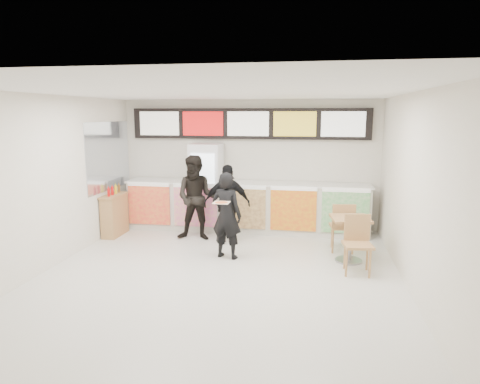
% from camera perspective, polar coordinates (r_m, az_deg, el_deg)
% --- Properties ---
extents(floor, '(7.00, 7.00, 0.00)m').
position_cam_1_polar(floor, '(7.09, -3.20, -11.75)').
color(floor, beige).
rests_on(floor, ground).
extents(ceiling, '(7.00, 7.00, 0.00)m').
position_cam_1_polar(ceiling, '(6.58, -3.47, 13.24)').
color(ceiling, white).
rests_on(ceiling, wall_back).
extents(wall_back, '(6.00, 0.00, 6.00)m').
position_cam_1_polar(wall_back, '(10.08, 1.18, 3.70)').
color(wall_back, silver).
rests_on(wall_back, floor).
extents(wall_left, '(0.00, 7.00, 7.00)m').
position_cam_1_polar(wall_left, '(7.91, -25.03, 0.89)').
color(wall_left, silver).
rests_on(wall_left, floor).
extents(wall_right, '(0.00, 7.00, 7.00)m').
position_cam_1_polar(wall_right, '(6.68, 22.63, -0.51)').
color(wall_right, silver).
rests_on(wall_right, floor).
extents(service_counter, '(5.56, 0.77, 1.14)m').
position_cam_1_polar(service_counter, '(9.83, 0.80, -1.95)').
color(service_counter, silver).
rests_on(service_counter, floor).
extents(menu_board, '(5.50, 0.14, 0.70)m').
position_cam_1_polar(menu_board, '(9.93, 1.12, 9.09)').
color(menu_board, black).
rests_on(menu_board, wall_back).
extents(drinks_fridge, '(0.70, 0.67, 2.00)m').
position_cam_1_polar(drinks_fridge, '(9.95, -4.50, 0.68)').
color(drinks_fridge, white).
rests_on(drinks_fridge, floor).
extents(mirror_panel, '(0.01, 2.00, 1.50)m').
position_cam_1_polar(mirror_panel, '(9.96, -17.08, 4.61)').
color(mirror_panel, '#B2B7BF').
rests_on(mirror_panel, wall_left).
extents(customer_main, '(0.68, 0.53, 1.63)m').
position_cam_1_polar(customer_main, '(7.94, -1.80, -3.14)').
color(customer_main, black).
rests_on(customer_main, floor).
extents(customer_left, '(0.91, 0.73, 1.82)m').
position_cam_1_polar(customer_left, '(9.14, -5.83, -0.80)').
color(customer_left, black).
rests_on(customer_left, floor).
extents(customer_mid, '(1.02, 0.56, 1.65)m').
position_cam_1_polar(customer_mid, '(8.91, -1.76, -1.59)').
color(customer_mid, black).
rests_on(customer_mid, floor).
extents(pizza_slice, '(0.36, 0.36, 0.02)m').
position_cam_1_polar(pizza_slice, '(7.44, -2.51, -1.37)').
color(pizza_slice, beige).
rests_on(pizza_slice, customer_main).
extents(cafe_table, '(0.75, 1.73, 0.98)m').
position_cam_1_polar(cafe_table, '(8.05, 14.43, -5.05)').
color(cafe_table, '#AD794F').
rests_on(cafe_table, floor).
extents(condiment_ledge, '(0.33, 0.82, 1.10)m').
position_cam_1_polar(condiment_ledge, '(9.90, -16.37, -2.89)').
color(condiment_ledge, '#AD794F').
rests_on(condiment_ledge, floor).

